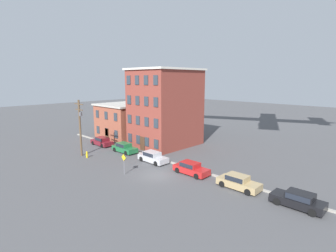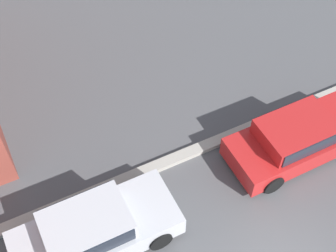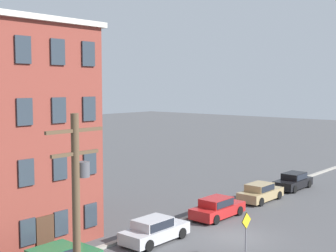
{
  "view_description": "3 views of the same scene",
  "coord_description": "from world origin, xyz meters",
  "views": [
    {
      "loc": [
        21.41,
        -20.04,
        11.15
      ],
      "look_at": [
        -0.55,
        2.55,
        5.48
      ],
      "focal_mm": 28.0,
      "sensor_mm": 36.0,
      "label": 1
    },
    {
      "loc": [
        -4.65,
        -2.75,
        11.93
      ],
      "look_at": [
        -1.74,
        3.07,
        3.83
      ],
      "focal_mm": 50.0,
      "sensor_mm": 36.0,
      "label": 2
    },
    {
      "loc": [
        -23.7,
        -15.15,
        9.16
      ],
      "look_at": [
        0.02,
        5.4,
        6.46
      ],
      "focal_mm": 50.0,
      "sensor_mm": 36.0,
      "label": 3
    }
  ],
  "objects": [
    {
      "name": "car_silver",
      "position": [
        -3.94,
        3.05,
        0.75
      ],
      "size": [
        4.4,
        1.92,
        1.43
      ],
      "color": "#B7B7BC",
      "rests_on": "ground_plane"
    },
    {
      "name": "kerb_strip",
      "position": [
        0.0,
        4.5,
        0.08
      ],
      "size": [
        56.0,
        0.36,
        0.16
      ],
      "primitive_type": "cube",
      "color": "#9E998E",
      "rests_on": "ground_plane"
    },
    {
      "name": "car_red",
      "position": [
        2.65,
        3.15,
        0.75
      ],
      "size": [
        4.4,
        1.92,
        1.43
      ],
      "color": "#B21E1E",
      "rests_on": "ground_plane"
    }
  ]
}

